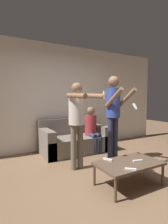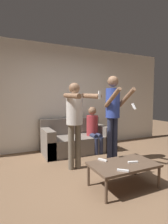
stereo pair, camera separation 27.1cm
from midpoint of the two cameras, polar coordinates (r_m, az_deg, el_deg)
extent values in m
plane|color=brown|center=(3.00, 6.96, -21.67)|extent=(14.00, 14.00, 0.00)
cube|color=silver|center=(4.67, -9.11, 4.78)|extent=(6.40, 0.06, 2.70)
cube|color=slate|center=(4.40, -4.92, -10.35)|extent=(1.62, 0.88, 0.39)
cube|color=slate|center=(4.64, -6.76, -4.53)|extent=(1.62, 0.16, 0.41)
cube|color=slate|center=(4.14, -14.08, -9.79)|extent=(0.20, 0.88, 0.62)
cube|color=slate|center=(4.70, 3.09, -7.97)|extent=(0.20, 0.88, 0.62)
cylinder|color=#6B6051|center=(3.29, -5.81, -11.40)|extent=(0.11, 0.11, 0.84)
cylinder|color=#6B6051|center=(3.34, -3.63, -11.13)|extent=(0.11, 0.11, 0.84)
cylinder|color=silver|center=(3.20, -4.79, 0.71)|extent=(0.30, 0.30, 0.54)
sphere|color=brown|center=(3.20, -4.83, 7.77)|extent=(0.20, 0.20, 0.20)
cylinder|color=brown|center=(2.84, -5.40, 5.29)|extent=(0.08, 0.62, 0.10)
cylinder|color=brown|center=(2.99, 0.63, 5.26)|extent=(0.08, 0.62, 0.10)
cube|color=white|center=(2.73, 3.87, 5.56)|extent=(0.04, 0.03, 0.13)
cylinder|color=#282D47|center=(3.68, 6.50, -9.00)|extent=(0.11, 0.11, 0.93)
cylinder|color=#282D47|center=(3.75, 8.10, -8.74)|extent=(0.11, 0.11, 0.93)
cylinder|color=#2D429E|center=(3.62, 7.42, 2.95)|extent=(0.28, 0.28, 0.59)
sphere|color=brown|center=(3.63, 7.49, 9.83)|extent=(0.22, 0.22, 0.22)
cylinder|color=brown|center=(3.34, 7.48, 4.62)|extent=(0.08, 0.49, 0.39)
cylinder|color=brown|center=(3.54, 11.70, 4.56)|extent=(0.08, 0.49, 0.39)
cube|color=white|center=(3.38, 14.13, 1.77)|extent=(0.04, 0.10, 0.12)
cylinder|color=#282D47|center=(4.19, 1.84, -11.08)|extent=(0.11, 0.11, 0.39)
cylinder|color=#282D47|center=(4.26, 3.36, -10.84)|extent=(0.11, 0.11, 0.39)
cylinder|color=#282D47|center=(4.27, 0.74, -7.69)|extent=(0.11, 0.32, 0.11)
cylinder|color=#282D47|center=(4.34, 2.24, -7.51)|extent=(0.11, 0.32, 0.11)
cylinder|color=#9E2D33|center=(4.40, 0.44, -4.39)|extent=(0.29, 0.29, 0.50)
sphere|color=brown|center=(4.36, 0.45, 0.42)|extent=(0.20, 0.20, 0.20)
cube|color=brown|center=(2.79, 11.62, -16.14)|extent=(0.99, 0.58, 0.04)
cylinder|color=brown|center=(2.43, 6.82, -24.02)|extent=(0.04, 0.04, 0.32)
cylinder|color=brown|center=(3.00, 21.85, -18.55)|extent=(0.04, 0.04, 0.32)
cylinder|color=brown|center=(2.81, 0.46, -19.88)|extent=(0.04, 0.04, 0.32)
cylinder|color=brown|center=(3.31, 14.86, -16.13)|extent=(0.04, 0.04, 0.32)
cube|color=white|center=(2.51, 11.83, -17.85)|extent=(0.14, 0.13, 0.02)
cube|color=white|center=(2.84, 14.47, -15.20)|extent=(0.15, 0.08, 0.02)
cube|color=white|center=(2.82, 4.93, -15.18)|extent=(0.10, 0.15, 0.02)
camera|label=1|loc=(0.14, -92.03, -0.16)|focal=28.00mm
camera|label=2|loc=(0.14, 87.97, 0.16)|focal=28.00mm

